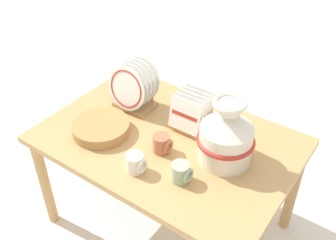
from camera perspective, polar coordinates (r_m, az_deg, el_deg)
ground_plane at (r=2.37m, az=0.00°, el=-14.51°), size 14.00×14.00×0.00m
display_table at (r=1.96m, az=0.00°, el=-4.26°), size 1.22×0.84×0.63m
ceramic_vase at (r=1.73m, az=8.46°, el=-2.23°), size 0.26×0.26×0.32m
dish_rack_round_plates at (r=2.07m, az=-5.06°, el=4.50°), size 0.24×0.18×0.26m
dish_rack_square_plates at (r=1.95m, az=3.44°, el=0.60°), size 0.21×0.17×0.19m
wicker_charger_stack at (r=1.96m, az=-9.69°, el=-1.14°), size 0.28×0.28×0.05m
mug_cream_glaze at (r=1.72m, az=-4.72°, el=-6.29°), size 0.09×0.08×0.09m
mug_terracotta_glaze at (r=1.81m, az=-0.88°, el=-3.49°), size 0.09×0.08×0.09m
mug_sage_glaze at (r=1.68m, az=1.92°, el=-7.65°), size 0.09×0.08×0.09m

